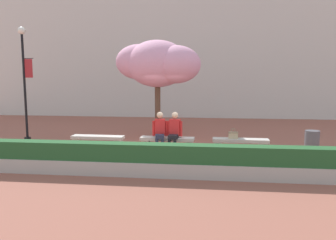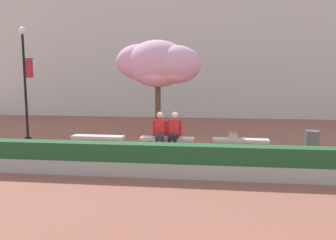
{
  "view_description": "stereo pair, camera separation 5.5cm",
  "coord_description": "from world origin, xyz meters",
  "px_view_note": "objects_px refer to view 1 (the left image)",
  "views": [
    {
      "loc": [
        1.28,
        -10.61,
        2.4
      ],
      "look_at": [
        0.0,
        0.2,
        1.0
      ],
      "focal_mm": 35.0,
      "sensor_mm": 36.0,
      "label": 1
    },
    {
      "loc": [
        1.33,
        -10.6,
        2.4
      ],
      "look_at": [
        0.0,
        0.2,
        1.0
      ],
      "focal_mm": 35.0,
      "sensor_mm": 36.0,
      "label": 2
    }
  ],
  "objects_px": {
    "person_seated_right": "(174,130)",
    "stone_bench_center": "(240,143)",
    "cherry_tree_main": "(158,64)",
    "trash_bin": "(312,143)",
    "lamp_post_with_banner": "(24,74)",
    "stone_bench_near_west": "(167,142)",
    "person_seated_left": "(160,130)",
    "stone_bench_west_end": "(98,140)",
    "handbag": "(233,135)"
  },
  "relations": [
    {
      "from": "person_seated_right",
      "to": "stone_bench_center",
      "type": "bearing_deg",
      "value": 1.41
    },
    {
      "from": "cherry_tree_main",
      "to": "trash_bin",
      "type": "relative_size",
      "value": 4.97
    },
    {
      "from": "stone_bench_center",
      "to": "lamp_post_with_banner",
      "type": "distance_m",
      "value": 8.38
    },
    {
      "from": "stone_bench_near_west",
      "to": "person_seated_left",
      "type": "bearing_deg",
      "value": -167.54
    },
    {
      "from": "stone_bench_center",
      "to": "trash_bin",
      "type": "bearing_deg",
      "value": -3.58
    },
    {
      "from": "cherry_tree_main",
      "to": "person_seated_right",
      "type": "bearing_deg",
      "value": -69.42
    },
    {
      "from": "person_seated_right",
      "to": "cherry_tree_main",
      "type": "distance_m",
      "value": 3.35
    },
    {
      "from": "stone_bench_near_west",
      "to": "stone_bench_center",
      "type": "relative_size",
      "value": 1.0
    },
    {
      "from": "stone_bench_west_end",
      "to": "stone_bench_near_west",
      "type": "height_order",
      "value": "same"
    },
    {
      "from": "handbag",
      "to": "person_seated_right",
      "type": "bearing_deg",
      "value": -178.2
    },
    {
      "from": "stone_bench_west_end",
      "to": "person_seated_right",
      "type": "distance_m",
      "value": 2.65
    },
    {
      "from": "stone_bench_near_west",
      "to": "cherry_tree_main",
      "type": "xyz_separation_m",
      "value": [
        -0.63,
        2.27,
        2.65
      ]
    },
    {
      "from": "stone_bench_near_west",
      "to": "cherry_tree_main",
      "type": "height_order",
      "value": "cherry_tree_main"
    },
    {
      "from": "person_seated_right",
      "to": "handbag",
      "type": "relative_size",
      "value": 3.81
    },
    {
      "from": "stone_bench_center",
      "to": "stone_bench_west_end",
      "type": "bearing_deg",
      "value": 180.0
    },
    {
      "from": "stone_bench_near_west",
      "to": "trash_bin",
      "type": "relative_size",
      "value": 2.3
    },
    {
      "from": "stone_bench_west_end",
      "to": "lamp_post_with_banner",
      "type": "height_order",
      "value": "lamp_post_with_banner"
    },
    {
      "from": "handbag",
      "to": "cherry_tree_main",
      "type": "distance_m",
      "value": 4.3
    },
    {
      "from": "person_seated_left",
      "to": "stone_bench_near_west",
      "type": "bearing_deg",
      "value": 12.46
    },
    {
      "from": "person_seated_left",
      "to": "person_seated_right",
      "type": "xyz_separation_m",
      "value": [
        0.48,
        0.0,
        0.0
      ]
    },
    {
      "from": "stone_bench_near_west",
      "to": "person_seated_right",
      "type": "xyz_separation_m",
      "value": [
        0.24,
        -0.05,
        0.4
      ]
    },
    {
      "from": "person_seated_right",
      "to": "handbag",
      "type": "height_order",
      "value": "person_seated_right"
    },
    {
      "from": "stone_bench_west_end",
      "to": "stone_bench_center",
      "type": "xyz_separation_m",
      "value": [
        4.77,
        0.0,
        0.0
      ]
    },
    {
      "from": "trash_bin",
      "to": "stone_bench_west_end",
      "type": "bearing_deg",
      "value": 178.88
    },
    {
      "from": "lamp_post_with_banner",
      "to": "trash_bin",
      "type": "distance_m",
      "value": 10.47
    },
    {
      "from": "cherry_tree_main",
      "to": "stone_bench_west_end",
      "type": "bearing_deg",
      "value": -127.63
    },
    {
      "from": "stone_bench_west_end",
      "to": "stone_bench_near_west",
      "type": "bearing_deg",
      "value": 0.0
    },
    {
      "from": "person_seated_right",
      "to": "trash_bin",
      "type": "bearing_deg",
      "value": -1.1
    },
    {
      "from": "person_seated_right",
      "to": "trash_bin",
      "type": "distance_m",
      "value": 4.33
    },
    {
      "from": "handbag",
      "to": "stone_bench_near_west",
      "type": "bearing_deg",
      "value": -179.81
    },
    {
      "from": "person_seated_right",
      "to": "handbag",
      "type": "xyz_separation_m",
      "value": [
        1.91,
        0.06,
        -0.12
      ]
    },
    {
      "from": "cherry_tree_main",
      "to": "handbag",
      "type": "bearing_deg",
      "value": -39.09
    },
    {
      "from": "trash_bin",
      "to": "person_seated_left",
      "type": "bearing_deg",
      "value": 179.01
    },
    {
      "from": "person_seated_right",
      "to": "lamp_post_with_banner",
      "type": "xyz_separation_m",
      "value": [
        -5.84,
        1.22,
        1.87
      ]
    },
    {
      "from": "stone_bench_near_west",
      "to": "lamp_post_with_banner",
      "type": "height_order",
      "value": "lamp_post_with_banner"
    },
    {
      "from": "stone_bench_west_end",
      "to": "person_seated_right",
      "type": "xyz_separation_m",
      "value": [
        2.62,
        -0.05,
        0.4
      ]
    },
    {
      "from": "stone_bench_center",
      "to": "cherry_tree_main",
      "type": "distance_m",
      "value": 4.61
    },
    {
      "from": "stone_bench_center",
      "to": "person_seated_right",
      "type": "height_order",
      "value": "person_seated_right"
    },
    {
      "from": "stone_bench_west_end",
      "to": "person_seated_left",
      "type": "bearing_deg",
      "value": -1.42
    },
    {
      "from": "person_seated_left",
      "to": "lamp_post_with_banner",
      "type": "relative_size",
      "value": 0.3
    },
    {
      "from": "stone_bench_west_end",
      "to": "person_seated_right",
      "type": "relative_size",
      "value": 1.39
    },
    {
      "from": "stone_bench_center",
      "to": "stone_bench_near_west",
      "type": "bearing_deg",
      "value": 180.0
    },
    {
      "from": "person_seated_right",
      "to": "stone_bench_near_west",
      "type": "bearing_deg",
      "value": 167.51
    },
    {
      "from": "person_seated_left",
      "to": "trash_bin",
      "type": "distance_m",
      "value": 4.81
    },
    {
      "from": "stone_bench_center",
      "to": "lamp_post_with_banner",
      "type": "height_order",
      "value": "lamp_post_with_banner"
    },
    {
      "from": "lamp_post_with_banner",
      "to": "stone_bench_center",
      "type": "bearing_deg",
      "value": -8.31
    },
    {
      "from": "stone_bench_center",
      "to": "handbag",
      "type": "height_order",
      "value": "handbag"
    },
    {
      "from": "stone_bench_west_end",
      "to": "lamp_post_with_banner",
      "type": "bearing_deg",
      "value": 160.06
    },
    {
      "from": "stone_bench_near_west",
      "to": "stone_bench_center",
      "type": "bearing_deg",
      "value": 0.0
    },
    {
      "from": "handbag",
      "to": "stone_bench_west_end",
      "type": "bearing_deg",
      "value": -179.91
    }
  ]
}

